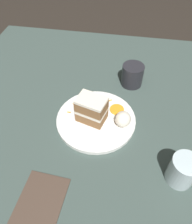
# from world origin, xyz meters

# --- Properties ---
(ground_plane) EXTENTS (6.00, 6.00, 0.00)m
(ground_plane) POSITION_xyz_m (0.00, 0.00, 0.00)
(ground_plane) COLOR black
(ground_plane) RESTS_ON ground
(dining_table) EXTENTS (1.33, 1.14, 0.04)m
(dining_table) POSITION_xyz_m (0.00, 0.00, 0.02)
(dining_table) COLOR #384742
(dining_table) RESTS_ON ground
(plate) EXTENTS (0.28, 0.28, 0.01)m
(plate) POSITION_xyz_m (-0.05, 0.04, 0.04)
(plate) COLOR white
(plate) RESTS_ON dining_table
(cake_slice) EXTENTS (0.09, 0.11, 0.10)m
(cake_slice) POSITION_xyz_m (-0.05, 0.03, 0.10)
(cake_slice) COLOR brown
(cake_slice) RESTS_ON plate
(cream_dollop) EXTENTS (0.06, 0.05, 0.05)m
(cream_dollop) POSITION_xyz_m (-0.04, 0.14, 0.08)
(cream_dollop) COLOR silver
(cream_dollop) RESTS_ON plate
(orange_garnish) EXTENTS (0.05, 0.05, 0.00)m
(orange_garnish) POSITION_xyz_m (-0.10, 0.11, 0.05)
(orange_garnish) COLOR orange
(orange_garnish) RESTS_ON plate
(carrot_shreds_scatter) EXTENTS (0.09, 0.15, 0.00)m
(carrot_shreds_scatter) POSITION_xyz_m (-0.12, 0.00, 0.05)
(carrot_shreds_scatter) COLOR orange
(carrot_shreds_scatter) RESTS_ON plate
(drinking_glass) EXTENTS (0.08, 0.08, 0.09)m
(drinking_glass) POSITION_xyz_m (0.12, 0.32, 0.08)
(drinking_glass) COLOR silver
(drinking_glass) RESTS_ON dining_table
(coffee_mug) EXTENTS (0.09, 0.09, 0.09)m
(coffee_mug) POSITION_xyz_m (-0.28, 0.15, 0.09)
(coffee_mug) COLOR #232328
(coffee_mug) RESTS_ON dining_table
(menu_card) EXTENTS (0.21, 0.13, 0.00)m
(menu_card) POSITION_xyz_m (0.28, -0.06, 0.04)
(menu_card) COLOR #423328
(menu_card) RESTS_ON dining_table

